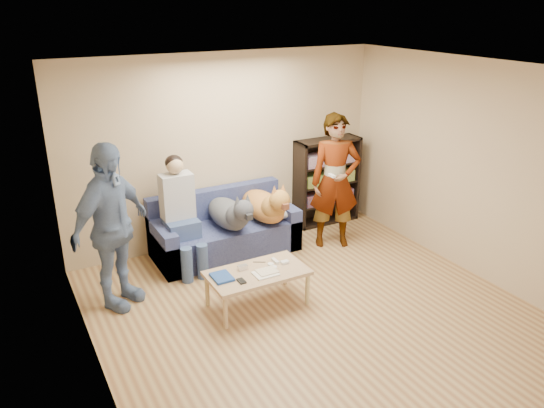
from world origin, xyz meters
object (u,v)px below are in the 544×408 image
dog_gray (231,213)px  dog_tan (266,206)px  person_standing_right (335,181)px  camera_silver (243,267)px  bookshelf (326,179)px  notebook_blue (222,277)px  sofa (224,232)px  person_seated (180,210)px  person_standing_left (111,227)px  coffee_table (257,275)px

dog_gray → dog_tan: (0.51, -0.01, 0.01)m
person_standing_right → camera_silver: bearing=-131.7°
bookshelf → dog_gray: bearing=-165.7°
notebook_blue → dog_gray: bearing=61.3°
person_standing_right → dog_gray: (-1.43, 0.28, -0.29)m
sofa → camera_silver: bearing=-104.7°
person_seated → person_standing_left: bearing=-151.3°
person_standing_right → sofa: 1.65m
sofa → coffee_table: size_ratio=1.73×
person_standing_right → sofa: (-1.44, 0.50, -0.64)m
dog_gray → person_standing_right: bearing=-11.0°
sofa → dog_tan: (0.52, -0.23, 0.37)m
camera_silver → bookshelf: bearing=35.6°
camera_silver → coffee_table: 0.18m
sofa → person_seated: person_seated is taller
camera_silver → coffee_table: (0.12, -0.12, -0.07)m
dog_gray → dog_tan: bearing=-1.0°
camera_silver → sofa: sofa is taller
person_standing_left → dog_tan: 2.16m
camera_silver → bookshelf: (2.14, 1.53, 0.23)m
person_standing_left → bookshelf: size_ratio=1.44×
dog_gray → coffee_table: dog_gray is taller
person_seated → dog_gray: person_seated is taller
dog_tan → person_standing_right: bearing=-16.4°
person_standing_right → dog_gray: size_ratio=1.48×
person_standing_left → bookshelf: bearing=-21.3°
person_standing_right → coffee_table: person_standing_right is taller
person_standing_left → sofa: 1.82m
person_standing_right → dog_gray: bearing=-166.9°
person_seated → dog_gray: bearing=-8.7°
person_standing_left → sofa: size_ratio=0.98×
person_standing_left → person_seated: person_standing_left is taller
person_standing_right → camera_silver: 2.00m
coffee_table → person_standing_right: bearing=29.1°
person_standing_right → bookshelf: bearing=87.6°
bookshelf → notebook_blue: bearing=-146.5°
person_seated → bookshelf: 2.45m
person_standing_right → bookshelf: person_standing_right is taller
camera_silver → person_seated: bearing=103.7°
person_standing_right → camera_silver: (-1.78, -0.80, -0.48)m
person_seated → dog_gray: size_ratio=1.18×
person_standing_right → person_standing_left: (-3.01, -0.14, 0.01)m
camera_silver → coffee_table: bearing=-45.0°
sofa → person_seated: bearing=-168.6°
person_seated → bookshelf: size_ratio=1.13×
camera_silver → dog_gray: bearing=72.1°
person_standing_left → bookshelf: person_standing_left is taller
sofa → dog_tan: bearing=-24.0°
sofa → dog_tan: dog_tan is taller
person_standing_right → camera_silver: person_standing_right is taller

